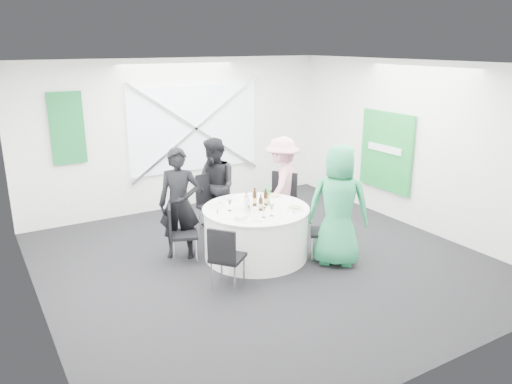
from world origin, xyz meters
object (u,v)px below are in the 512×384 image
chair_back_left (178,229)px  person_man_back (215,187)px  green_water_bottle (268,196)px  clear_water_bottle (247,205)px  person_woman_pink (282,184)px  person_man_back_left (179,204)px  person_woman_green (339,206)px  chair_back (212,200)px  chair_front_left (225,254)px  chair_front_right (329,227)px  chair_back_right (282,198)px  banquet_table (256,232)px

chair_back_left → person_man_back: (0.97, 0.77, 0.30)m
green_water_bottle → clear_water_bottle: (-0.44, -0.16, -0.02)m
person_woman_pink → person_man_back_left: bearing=-32.8°
person_man_back_left → person_woman_green: size_ratio=0.94×
person_woman_pink → person_man_back: bearing=-59.6°
chair_back_left → person_man_back_left: person_man_back_left is taller
chair_back → person_woman_green: size_ratio=0.58×
person_woman_green → person_man_back: bearing=-21.3°
person_woman_pink → person_woman_green: bearing=48.6°
chair_front_left → person_woman_green: size_ratio=0.50×
chair_back_left → green_water_bottle: (1.30, -0.33, 0.38)m
chair_front_right → chair_back_left: bearing=-82.1°
chair_back → green_water_bottle: size_ratio=3.26×
chair_front_left → person_man_back: 2.06m
chair_back_left → chair_back: bearing=-30.5°
chair_back_right → person_woman_pink: size_ratio=0.64×
chair_back_left → person_woman_pink: bearing=-59.6°
person_man_back → chair_back: bearing=-70.6°
banquet_table → person_woman_pink: bearing=38.2°
green_water_bottle → person_man_back_left: bearing=157.0°
chair_front_right → person_woman_green: 0.42m
person_man_back_left → green_water_bottle: (1.19, -0.51, 0.06)m
chair_back_right → chair_front_right: bearing=-35.0°
person_man_back_left → person_man_back: size_ratio=1.03×
person_man_back → person_man_back_left: bearing=-60.2°
chair_back_left → person_man_back: 1.28m
chair_back → clear_water_bottle: bearing=-100.0°
banquet_table → chair_front_right: size_ratio=1.85×
chair_back_right → chair_front_left: bearing=-88.1°
chair_front_left → person_woman_pink: (1.84, 1.47, 0.29)m
green_water_bottle → chair_front_left: bearing=-145.0°
chair_back_right → person_man_back_left: (-1.81, -0.04, 0.22)m
person_woman_green → banquet_table: bearing=0.0°
chair_back_right → person_woman_green: size_ratio=0.58×
chair_back_right → person_man_back: size_ratio=0.63×
person_woman_green → chair_front_left: bearing=40.1°
chair_back_left → chair_back_right: 1.93m
chair_front_right → banquet_table: bearing=-90.0°
person_woman_green → clear_water_bottle: bearing=9.4°
banquet_table → green_water_bottle: 0.56m
clear_water_bottle → person_man_back: bearing=84.9°
person_woman_green → clear_water_bottle: 1.28m
chair_front_left → clear_water_bottle: (0.68, 0.62, 0.36)m
person_man_back → person_woman_pink: (1.04, -0.41, -0.01)m
person_woman_green → clear_water_bottle: size_ratio=6.49×
chair_back_left → clear_water_bottle: bearing=-99.4°
chair_back → person_woman_green: (1.03, -1.93, 0.27)m
person_man_back → green_water_bottle: size_ratio=5.12×
chair_back_right → person_man_back_left: bearing=-124.3°
banquet_table → chair_back_right: (0.86, 0.61, 0.22)m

